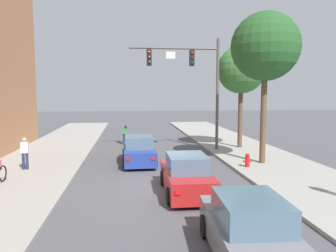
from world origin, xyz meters
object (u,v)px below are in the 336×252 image
Objects in this scene: traffic_signal_mast at (193,73)px; car_lead_blue at (139,151)px; pedestrian_sidewalk_left_walker at (25,152)px; street_tree_second at (241,70)px; car_third_grey at (249,231)px; fire_hydrant at (247,160)px; car_following_red at (186,176)px; street_tree_nearest at (265,47)px; pedestrian_crossing_road at (125,133)px.

car_lead_blue is at bearing -138.32° from traffic_signal_mast.
pedestrian_sidewalk_left_walker is 0.23× the size of street_tree_second.
car_lead_blue is (-3.78, -3.37, -4.59)m from traffic_signal_mast.
fire_hydrant is (3.34, 9.19, -0.22)m from car_third_grey.
street_tree_second is (3.55, 0.69, 0.29)m from traffic_signal_mast.
car_following_red is 8.76m from pedestrian_sidewalk_left_walker.
pedestrian_crossing_road is at bearing 132.32° from street_tree_nearest.
street_tree_nearest reaches higher than pedestrian_sidewalk_left_walker.
car_following_red is at bearing -119.37° from street_tree_second.
car_lead_blue and car_third_grey have the same top height.
pedestrian_crossing_road is 0.20× the size of street_tree_nearest.
street_tree_nearest is at bearing -56.90° from traffic_signal_mast.
fire_hydrant is at bearing -105.34° from street_tree_second.
pedestrian_sidewalk_left_walker is 9.88m from pedestrian_crossing_road.
pedestrian_sidewalk_left_walker is at bearing 149.00° from car_following_red.
car_lead_blue is at bearing 106.10° from car_following_red.
street_tree_nearest is (7.66, -8.41, 5.56)m from pedestrian_crossing_road.
street_tree_second is at bearing 60.63° from car_following_red.
pedestrian_crossing_road is 0.23× the size of street_tree_second.
street_tree_nearest reaches higher than car_following_red.
traffic_signal_mast is 7.42m from pedestrian_crossing_road.
street_tree_nearest is (6.81, -1.28, 5.75)m from car_lead_blue.
street_tree_second reaches higher than pedestrian_sidewalk_left_walker.
street_tree_nearest is at bearing 0.65° from pedestrian_sidewalk_left_walker.
street_tree_second reaches higher than car_lead_blue.
car_third_grey is 12.48m from street_tree_nearest.
car_third_grey is at bearing -110.00° from fire_hydrant.
traffic_signal_mast is at bearing 84.17° from car_third_grey.
car_following_red is 0.59× the size of street_tree_second.
fire_hydrant is at bearing -142.35° from street_tree_nearest.
street_tree_nearest reaches higher than fire_hydrant.
street_tree_second is at bearing 74.66° from fire_hydrant.
car_lead_blue and car_following_red have the same top height.
traffic_signal_mast is 1.76× the size of car_lead_blue.
traffic_signal_mast reaches higher than car_lead_blue.
street_tree_nearest is (3.03, -4.64, 1.16)m from traffic_signal_mast.
car_lead_blue is 2.60× the size of pedestrian_crossing_road.
traffic_signal_mast reaches higher than car_following_red.
pedestrian_crossing_road is at bearing 159.44° from street_tree_second.
fire_hydrant is (1.84, -5.56, -4.81)m from traffic_signal_mast.
street_tree_second is (13.13, 5.48, 4.55)m from pedestrian_sidewalk_left_walker.
car_lead_blue is 0.52× the size of street_tree_nearest.
traffic_signal_mast is at bearing 123.10° from street_tree_nearest.
traffic_signal_mast is 1.76× the size of car_following_red.
car_third_grey is (2.27, -11.38, 0.00)m from car_lead_blue.
car_lead_blue reaches higher than fire_hydrant.
pedestrian_sidewalk_left_walker is at bearing -157.34° from street_tree_second.
car_following_red is 2.60× the size of pedestrian_sidewalk_left_walker.
car_third_grey is 16.97m from street_tree_second.
street_tree_nearest reaches higher than traffic_signal_mast.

